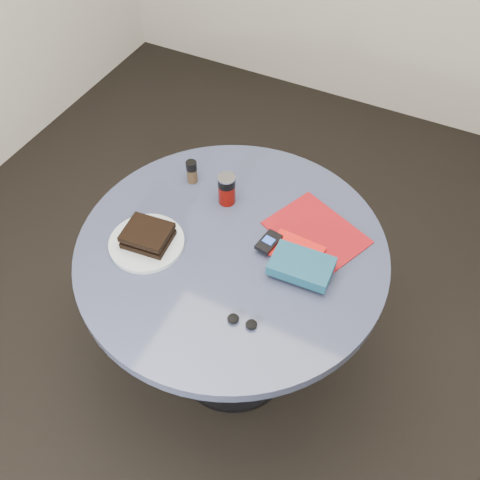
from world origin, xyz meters
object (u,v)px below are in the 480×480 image
at_px(magazine, 316,233).
at_px(novel, 302,266).
at_px(plate, 147,243).
at_px(red_book, 296,250).
at_px(pepper_grinder, 192,172).
at_px(mp3_player, 269,242).
at_px(headphones, 242,321).
at_px(table, 232,277).
at_px(sandwich, 148,235).
at_px(soda_can, 227,189).

height_order(magazine, novel, novel).
bearing_deg(plate, red_book, 22.31).
height_order(red_book, novel, novel).
distance_m(plate, pepper_grinder, 0.32).
height_order(pepper_grinder, mp3_player, pepper_grinder).
height_order(pepper_grinder, headphones, pepper_grinder).
distance_m(magazine, novel, 0.18).
bearing_deg(table, magazine, 38.49).
bearing_deg(mp3_player, sandwich, -155.57).
xyz_separation_m(table, headphones, (0.16, -0.24, 0.17)).
xyz_separation_m(table, soda_can, (-0.11, 0.17, 0.22)).
distance_m(table, novel, 0.31).
distance_m(pepper_grinder, magazine, 0.49).
bearing_deg(plate, soda_can, 63.86).
relative_size(soda_can, headphones, 1.22).
relative_size(sandwich, soda_can, 1.38).
xyz_separation_m(magazine, red_book, (-0.03, -0.11, 0.01)).
relative_size(sandwich, pepper_grinder, 1.76).
relative_size(table, sandwich, 6.49).
relative_size(table, mp3_player, 10.53).
bearing_deg(plate, pepper_grinder, 92.68).
xyz_separation_m(plate, pepper_grinder, (-0.01, 0.32, 0.04)).
distance_m(plate, sandwich, 0.03).
relative_size(sandwich, red_book, 0.95).
xyz_separation_m(sandwich, magazine, (0.46, 0.28, -0.04)).
height_order(sandwich, headphones, sandwich).
xyz_separation_m(soda_can, pepper_grinder, (-0.16, 0.03, -0.01)).
height_order(soda_can, novel, soda_can).
bearing_deg(red_book, table, -157.11).
relative_size(magazine, headphones, 3.24).
height_order(plate, red_book, red_book).
xyz_separation_m(novel, mp3_player, (-0.13, 0.05, -0.01)).
height_order(novel, mp3_player, novel).
bearing_deg(pepper_grinder, mp3_player, -23.14).
relative_size(soda_can, novel, 0.60).
xyz_separation_m(table, plate, (-0.25, -0.11, 0.17)).
xyz_separation_m(mp3_player, headphones, (0.05, -0.29, -0.02)).
relative_size(pepper_grinder, novel, 0.47).
xyz_separation_m(soda_can, mp3_player, (0.21, -0.12, -0.03)).
bearing_deg(table, red_book, 19.63).
bearing_deg(sandwich, headphones, -18.21).
bearing_deg(red_book, magazine, 77.91).
height_order(table, pepper_grinder, pepper_grinder).
relative_size(magazine, novel, 1.61).
bearing_deg(soda_can, pepper_grinder, 167.58).
bearing_deg(pepper_grinder, headphones, -46.84).
relative_size(table, novel, 5.39).
bearing_deg(table, plate, -155.68).
xyz_separation_m(magazine, mp3_player, (-0.12, -0.12, 0.02)).
xyz_separation_m(sandwich, novel, (0.48, 0.11, -0.00)).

